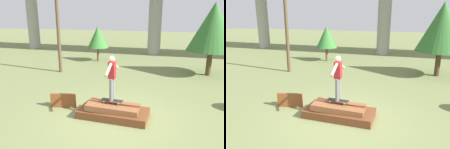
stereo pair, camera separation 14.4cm
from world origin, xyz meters
The scene contains 7 objects.
ground_plane centered at (0.00, 0.00, 0.00)m, with size 80.00×80.00×0.00m, color olive.
scrap_pile centered at (0.00, -0.01, 0.20)m, with size 2.39×1.14×0.52m.
scrap_plank_loose centered at (-2.04, 0.24, 0.27)m, with size 0.96×0.31×0.53m.
skateboard centered at (-0.05, 0.01, 0.60)m, with size 0.75×0.23×0.09m.
skater centered at (-0.05, 0.01, 1.48)m, with size 0.23×1.17×1.51m.
tree_behind_left centered at (-3.70, 8.65, 1.79)m, with size 1.54×1.54×2.59m.
tree_behind_right centered at (3.76, 6.67, 2.74)m, with size 2.67×2.67×4.08m.
Camera 2 is at (2.05, -6.55, 3.40)m, focal length 35.00 mm.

